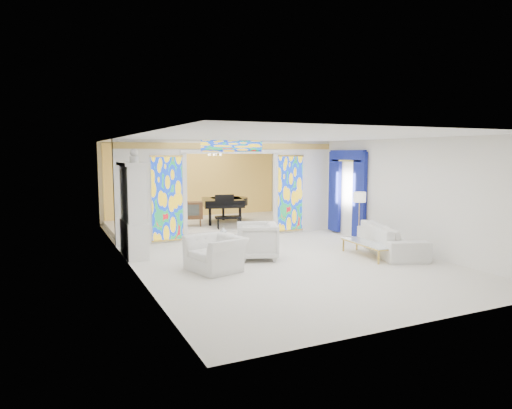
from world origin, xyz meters
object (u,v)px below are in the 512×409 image
coffee_table (367,244)px  tv_console (192,210)px  sofa (391,239)px  armchair_left (215,253)px  grand_piano (226,202)px  armchair_right (257,241)px  china_cabinet (133,210)px

coffee_table → tv_console: (-2.92, 5.49, 0.37)m
sofa → tv_console: (-3.76, 5.40, 0.33)m
armchair_left → sofa: bearing=70.5°
armchair_left → grand_piano: size_ratio=0.44×
sofa → tv_console: size_ratio=3.19×
tv_console → armchair_right: bearing=-71.0°
armchair_right → coffee_table: (2.63, -0.96, -0.12)m
china_cabinet → sofa: bearing=-22.0°
sofa → coffee_table: sofa is taller
china_cabinet → armchair_left: 2.74m
china_cabinet → tv_console: (2.41, 2.91, -0.46)m
coffee_table → china_cabinet: bearing=154.2°
armchair_left → tv_console: bearing=152.6°
armchair_left → china_cabinet: bearing=-164.2°
sofa → tv_console: 6.59m
grand_piano → armchair_left: bearing=-100.0°
china_cabinet → grand_piano: china_cabinet is taller
china_cabinet → coffee_table: 5.98m
china_cabinet → armchair_right: 3.23m
armchair_right → coffee_table: size_ratio=0.60×
armchair_left → sofa: (4.77, -0.27, -0.00)m
armchair_right → grand_piano: (1.06, 4.90, 0.42)m
sofa → coffee_table: bearing=115.3°
armchair_right → tv_console: size_ratio=1.23×
sofa → grand_piano: bearing=42.4°
armchair_left → armchair_right: size_ratio=1.18×
armchair_right → coffee_table: bearing=90.2°
china_cabinet → sofa: china_cabinet is taller
tv_console → coffee_table: bearing=-46.6°
sofa → coffee_table: (-0.84, -0.08, -0.04)m
armchair_right → sofa: armchair_right is taller
grand_piano → armchair_right: bearing=-88.9°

